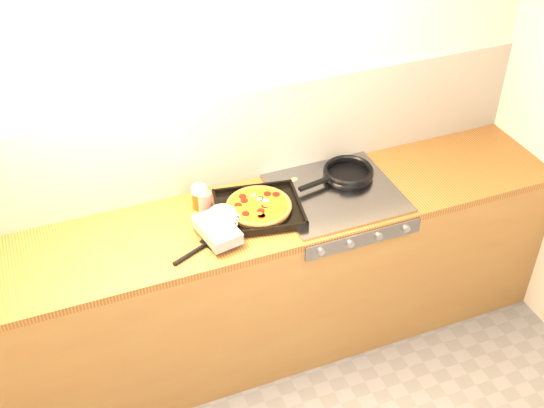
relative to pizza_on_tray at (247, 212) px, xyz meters
name	(u,v)px	position (x,y,z in m)	size (l,w,h in m)	color
room_shell	(230,140)	(0.03, 0.32, 0.21)	(3.20, 3.20, 3.20)	white
counter_run	(253,283)	(0.03, 0.03, -0.49)	(3.20, 0.62, 0.90)	brown
stovetop	(336,193)	(0.48, 0.03, -0.04)	(0.60, 0.56, 0.02)	gray
pizza_on_tray	(247,212)	(0.00, 0.00, 0.00)	(0.56, 0.45, 0.07)	black
frying_pan	(347,173)	(0.59, 0.12, -0.01)	(0.45, 0.30, 0.04)	black
tomato_can	(205,202)	(-0.16, 0.15, 0.01)	(0.08, 0.08, 0.10)	maroon
juice_glass	(199,197)	(-0.18, 0.17, 0.02)	(0.09, 0.09, 0.12)	red
wooden_spoon	(281,188)	(0.24, 0.17, -0.03)	(0.28, 0.14, 0.02)	#A37945
black_spatula	(200,249)	(-0.27, -0.13, -0.04)	(0.28, 0.16, 0.02)	black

